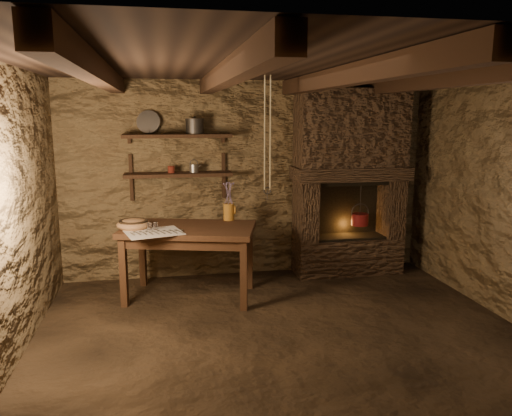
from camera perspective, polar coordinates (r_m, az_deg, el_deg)
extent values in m
plane|color=black|center=(4.64, 3.41, -14.83)|extent=(4.50, 4.50, 0.00)
cube|color=brown|center=(6.20, -1.00, 3.29)|extent=(4.50, 0.04, 2.40)
cube|color=brown|center=(2.44, 15.41, -8.79)|extent=(4.50, 0.04, 2.40)
cube|color=brown|center=(4.31, -26.83, -1.16)|extent=(0.04, 4.00, 2.40)
cube|color=black|center=(4.21, 3.78, 16.15)|extent=(4.50, 4.00, 0.04)
cube|color=black|center=(4.09, -17.73, 14.57)|extent=(0.14, 3.95, 0.16)
cube|color=black|center=(4.11, -3.24, 15.03)|extent=(0.14, 3.95, 0.16)
cube|color=black|center=(4.35, 10.37, 14.63)|extent=(0.14, 3.95, 0.16)
cube|color=black|center=(4.80, 21.91, 13.67)|extent=(0.14, 3.95, 0.16)
cube|color=black|center=(5.94, -8.85, 3.81)|extent=(1.25, 0.30, 0.04)
cube|color=black|center=(5.91, -8.98, 8.15)|extent=(1.25, 0.30, 0.04)
cube|color=#3B291D|center=(6.50, 10.36, -5.31)|extent=(1.35, 0.45, 0.45)
cube|color=#3B291D|center=(6.19, 5.68, -0.29)|extent=(0.23, 0.45, 0.75)
cube|color=#3B291D|center=(6.59, 15.10, 0.06)|extent=(0.23, 0.45, 0.75)
cube|color=#3B291D|center=(6.27, 10.78, 3.93)|extent=(1.43, 0.51, 0.16)
cube|color=#3B291D|center=(6.26, 10.85, 8.96)|extent=(1.35, 0.45, 0.94)
cube|color=black|center=(6.55, 9.92, 0.20)|extent=(0.90, 0.06, 0.75)
cube|color=#362012|center=(5.45, -7.69, -2.43)|extent=(1.56, 1.14, 0.06)
cube|color=#362012|center=(5.47, -7.66, -3.35)|extent=(1.41, 0.99, 0.10)
cube|color=white|center=(5.22, -11.59, -2.76)|extent=(0.64, 0.57, 0.01)
cylinder|color=#A5691F|center=(5.72, -3.12, -0.43)|extent=(0.13, 0.13, 0.19)
torus|color=#A5691F|center=(5.73, -2.47, -0.22)|extent=(0.02, 0.11, 0.11)
ellipsoid|color=#9A6C42|center=(5.46, -13.81, -1.86)|extent=(0.37, 0.37, 0.13)
cylinder|color=#312E2C|center=(5.91, -7.02, 9.16)|extent=(0.25, 0.25, 0.16)
cylinder|color=#9F9F99|center=(6.00, -12.19, 9.58)|extent=(0.29, 0.17, 0.27)
cylinder|color=#531810|center=(5.93, -9.67, 4.36)|extent=(0.10, 0.10, 0.08)
cylinder|color=maroon|center=(6.40, 11.78, -1.30)|extent=(0.21, 0.21, 0.15)
torus|color=#312E2C|center=(6.38, 11.81, -0.51)|extent=(0.24, 0.01, 0.24)
cylinder|color=#312E2C|center=(6.36, 11.86, 0.88)|extent=(0.01, 0.01, 0.44)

